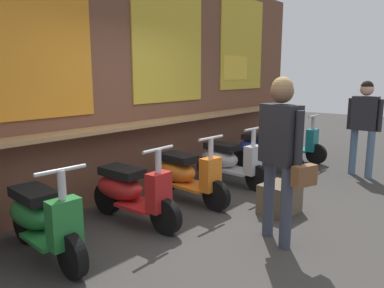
{
  "coord_description": "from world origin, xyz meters",
  "views": [
    {
      "loc": [
        -3.21,
        -2.2,
        1.75
      ],
      "look_at": [
        0.62,
        1.03,
        0.8
      ],
      "focal_mm": 34.45,
      "sensor_mm": 36.0,
      "label": 1
    }
  ],
  "objects_px": {
    "scooter_orange": "(184,174)",
    "scooter_silver": "(227,160)",
    "shopper_with_handbag": "(281,144)",
    "shopper_browsing": "(364,118)",
    "scooter_green": "(41,218)",
    "scooter_red": "(129,191)",
    "merchandise_crate": "(280,198)",
    "scooter_blue": "(263,149)",
    "scooter_teal": "(289,141)"
  },
  "relations": [
    {
      "from": "scooter_red",
      "to": "scooter_blue",
      "type": "height_order",
      "value": "same"
    },
    {
      "from": "scooter_red",
      "to": "scooter_teal",
      "type": "distance_m",
      "value": 4.28
    },
    {
      "from": "shopper_with_handbag",
      "to": "merchandise_crate",
      "type": "relative_size",
      "value": 3.53
    },
    {
      "from": "scooter_orange",
      "to": "scooter_blue",
      "type": "xyz_separation_m",
      "value": [
        2.22,
        0.0,
        0.0
      ]
    },
    {
      "from": "scooter_orange",
      "to": "merchandise_crate",
      "type": "xyz_separation_m",
      "value": [
        0.44,
        -1.24,
        -0.2
      ]
    },
    {
      "from": "shopper_with_handbag",
      "to": "scooter_red",
      "type": "bearing_deg",
      "value": 130.57
    },
    {
      "from": "scooter_orange",
      "to": "merchandise_crate",
      "type": "relative_size",
      "value": 2.87
    },
    {
      "from": "scooter_green",
      "to": "scooter_orange",
      "type": "relative_size",
      "value": 1.0
    },
    {
      "from": "scooter_silver",
      "to": "scooter_blue",
      "type": "height_order",
      "value": "same"
    },
    {
      "from": "scooter_teal",
      "to": "shopper_browsing",
      "type": "distance_m",
      "value": 1.66
    },
    {
      "from": "scooter_red",
      "to": "shopper_with_handbag",
      "type": "height_order",
      "value": "shopper_with_handbag"
    },
    {
      "from": "scooter_orange",
      "to": "scooter_teal",
      "type": "relative_size",
      "value": 1.0
    },
    {
      "from": "shopper_with_handbag",
      "to": "merchandise_crate",
      "type": "height_order",
      "value": "shopper_with_handbag"
    },
    {
      "from": "scooter_red",
      "to": "scooter_green",
      "type": "bearing_deg",
      "value": -92.25
    },
    {
      "from": "scooter_blue",
      "to": "merchandise_crate",
      "type": "relative_size",
      "value": 2.86
    },
    {
      "from": "scooter_teal",
      "to": "shopper_with_handbag",
      "type": "distance_m",
      "value": 4.04
    },
    {
      "from": "shopper_browsing",
      "to": "scooter_silver",
      "type": "bearing_deg",
      "value": -38.19
    },
    {
      "from": "scooter_red",
      "to": "scooter_orange",
      "type": "xyz_separation_m",
      "value": [
        0.99,
        -0.0,
        0.0
      ]
    },
    {
      "from": "merchandise_crate",
      "to": "scooter_red",
      "type": "bearing_deg",
      "value": 138.92
    },
    {
      "from": "shopper_browsing",
      "to": "scooter_red",
      "type": "bearing_deg",
      "value": -20.62
    },
    {
      "from": "scooter_orange",
      "to": "shopper_with_handbag",
      "type": "xyz_separation_m",
      "value": [
        -0.34,
        -1.62,
        0.67
      ]
    },
    {
      "from": "scooter_orange",
      "to": "scooter_teal",
      "type": "bearing_deg",
      "value": 92.51
    },
    {
      "from": "shopper_with_handbag",
      "to": "shopper_browsing",
      "type": "relative_size",
      "value": 1.05
    },
    {
      "from": "scooter_teal",
      "to": "merchandise_crate",
      "type": "relative_size",
      "value": 2.86
    },
    {
      "from": "scooter_orange",
      "to": "scooter_teal",
      "type": "xyz_separation_m",
      "value": [
        3.29,
        0.0,
        0.0
      ]
    },
    {
      "from": "scooter_teal",
      "to": "shopper_with_handbag",
      "type": "height_order",
      "value": "shopper_with_handbag"
    },
    {
      "from": "scooter_silver",
      "to": "scooter_blue",
      "type": "xyz_separation_m",
      "value": [
        1.16,
        0.0,
        0.0
      ]
    },
    {
      "from": "scooter_red",
      "to": "scooter_blue",
      "type": "bearing_deg",
      "value": 87.75
    },
    {
      "from": "scooter_red",
      "to": "shopper_with_handbag",
      "type": "distance_m",
      "value": 1.86
    },
    {
      "from": "merchandise_crate",
      "to": "scooter_blue",
      "type": "bearing_deg",
      "value": 34.98
    },
    {
      "from": "scooter_green",
      "to": "scooter_blue",
      "type": "relative_size",
      "value": 1.0
    },
    {
      "from": "scooter_red",
      "to": "scooter_blue",
      "type": "xyz_separation_m",
      "value": [
        3.21,
        0.0,
        0.0
      ]
    },
    {
      "from": "shopper_with_handbag",
      "to": "shopper_browsing",
      "type": "xyz_separation_m",
      "value": [
        3.3,
        0.11,
        -0.05
      ]
    },
    {
      "from": "scooter_green",
      "to": "scooter_red",
      "type": "relative_size",
      "value": 1.0
    },
    {
      "from": "scooter_orange",
      "to": "shopper_browsing",
      "type": "distance_m",
      "value": 3.38
    },
    {
      "from": "scooter_red",
      "to": "shopper_with_handbag",
      "type": "relative_size",
      "value": 0.81
    },
    {
      "from": "scooter_red",
      "to": "merchandise_crate",
      "type": "bearing_deg",
      "value": 46.66
    },
    {
      "from": "scooter_green",
      "to": "scooter_red",
      "type": "bearing_deg",
      "value": 93.78
    },
    {
      "from": "shopper_with_handbag",
      "to": "shopper_browsing",
      "type": "distance_m",
      "value": 3.31
    },
    {
      "from": "scooter_green",
      "to": "scooter_blue",
      "type": "xyz_separation_m",
      "value": [
        4.31,
        0.0,
        0.0
      ]
    },
    {
      "from": "scooter_silver",
      "to": "shopper_with_handbag",
      "type": "distance_m",
      "value": 2.25
    },
    {
      "from": "scooter_green",
      "to": "shopper_with_handbag",
      "type": "xyz_separation_m",
      "value": [
        1.75,
        -1.62,
        0.67
      ]
    },
    {
      "from": "scooter_blue",
      "to": "scooter_teal",
      "type": "height_order",
      "value": "same"
    },
    {
      "from": "scooter_red",
      "to": "shopper_with_handbag",
      "type": "bearing_deg",
      "value": 19.42
    },
    {
      "from": "scooter_silver",
      "to": "scooter_teal",
      "type": "bearing_deg",
      "value": 92.7
    },
    {
      "from": "scooter_orange",
      "to": "scooter_silver",
      "type": "relative_size",
      "value": 1.0
    },
    {
      "from": "scooter_orange",
      "to": "scooter_red",
      "type": "bearing_deg",
      "value": -87.5
    },
    {
      "from": "scooter_red",
      "to": "shopper_browsing",
      "type": "height_order",
      "value": "shopper_browsing"
    },
    {
      "from": "scooter_red",
      "to": "shopper_browsing",
      "type": "xyz_separation_m",
      "value": [
        3.95,
        -1.51,
        0.62
      ]
    },
    {
      "from": "scooter_green",
      "to": "scooter_blue",
      "type": "bearing_deg",
      "value": 93.78
    }
  ]
}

